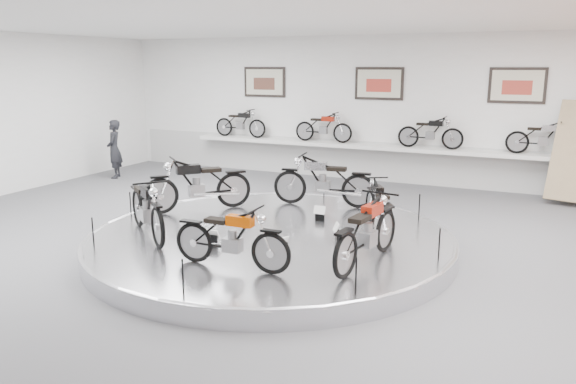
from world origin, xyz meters
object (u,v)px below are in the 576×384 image
at_px(shelf, 374,147).
at_px(bike_f, 367,231).
at_px(bike_b, 324,181).
at_px(bike_d, 147,207).
at_px(display_platform, 270,241).
at_px(bike_a, 379,205).
at_px(visitor, 114,149).
at_px(bike_c, 197,184).
at_px(bike_e, 231,237).

bearing_deg(shelf, bike_f, -74.52).
height_order(bike_b, bike_f, bike_b).
height_order(shelf, bike_d, bike_d).
height_order(display_platform, bike_a, bike_a).
bearing_deg(bike_a, visitor, 40.95).
xyz_separation_m(shelf, bike_b, (0.13, -4.17, -0.16)).
xyz_separation_m(bike_b, bike_d, (-1.96, -3.29, -0.01)).
bearing_deg(bike_c, bike_a, 137.75).
height_order(shelf, bike_e, bike_e).
bearing_deg(display_platform, bike_a, 33.67).
height_order(display_platform, bike_e, bike_e).
distance_m(display_platform, shelf, 6.46).
relative_size(display_platform, bike_b, 3.47).
relative_size(display_platform, bike_f, 3.68).
height_order(shelf, bike_a, bike_a).
xyz_separation_m(shelf, bike_c, (-2.03, -5.62, -0.14)).
height_order(bike_e, bike_f, bike_f).
bearing_deg(bike_d, bike_e, 18.80).
bearing_deg(bike_a, bike_b, 22.12).
bearing_deg(bike_e, visitor, 140.29).
height_order(display_platform, shelf, shelf).
height_order(bike_b, bike_e, bike_b).
bearing_deg(bike_b, bike_d, 50.74).
bearing_deg(bike_e, bike_f, 28.33).
relative_size(bike_e, visitor, 0.95).
distance_m(bike_f, visitor, 10.13).
height_order(shelf, bike_c, bike_c).
xyz_separation_m(display_platform, bike_e, (0.27, -1.80, 0.62)).
height_order(bike_b, bike_c, bike_c).
bearing_deg(visitor, bike_d, 14.52).
bearing_deg(shelf, bike_e, -88.11).
height_order(display_platform, bike_b, bike_b).
distance_m(bike_a, bike_d, 4.08).
bearing_deg(bike_a, bike_c, 64.00).
distance_m(display_platform, bike_e, 1.92).
height_order(bike_a, bike_d, bike_d).
relative_size(bike_b, bike_c, 0.97).
bearing_deg(display_platform, shelf, 90.00).
bearing_deg(bike_a, shelf, -13.64).
bearing_deg(display_platform, bike_b, 86.54).
xyz_separation_m(bike_c, bike_e, (2.30, -2.58, -0.09)).
bearing_deg(bike_c, bike_f, 111.28).
bearing_deg(bike_e, display_platform, 97.20).
distance_m(bike_a, bike_b, 1.89).
relative_size(shelf, bike_f, 6.32).
distance_m(shelf, bike_b, 4.17).
bearing_deg(display_platform, visitor, 150.58).
bearing_deg(bike_c, bike_d, 49.20).
distance_m(shelf, bike_d, 7.68).
bearing_deg(bike_d, bike_a, 70.04).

